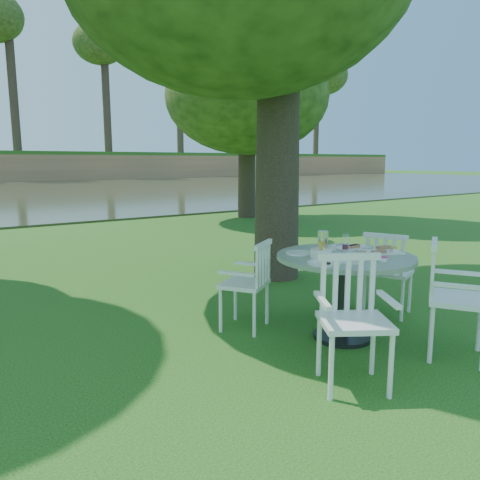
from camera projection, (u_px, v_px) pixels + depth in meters
name	position (u px, v px, depth m)	size (l,w,h in m)	color
ground	(251.00, 319.00, 5.12)	(140.00, 140.00, 0.00)	#14430E
table	(345.00, 273.00, 4.46)	(1.30, 1.30, 0.83)	black
chair_ne	(386.00, 268.00, 5.13)	(0.59, 0.61, 0.94)	white
chair_nw	(253.00, 278.00, 4.72)	(0.62, 0.61, 0.91)	white
chair_sw	(351.00, 309.00, 3.60)	(0.68, 0.66, 0.99)	white
chair_se	(446.00, 290.00, 4.08)	(0.69, 0.68, 1.02)	white
tableware	(336.00, 251.00, 4.45)	(1.18, 0.86, 0.20)	white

